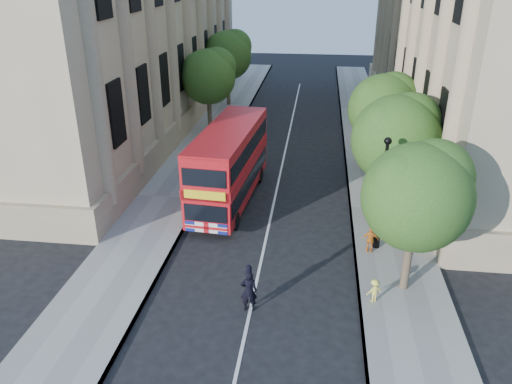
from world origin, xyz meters
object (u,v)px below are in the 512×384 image
(lamp_post, at_px, (381,199))
(double_decker_bus, at_px, (229,163))
(police_constable, at_px, (249,291))
(woman_pedestrian, at_px, (405,218))
(box_van, at_px, (227,163))

(lamp_post, relative_size, double_decker_bus, 0.58)
(police_constable, xyz_separation_m, woman_pedestrian, (6.44, 6.37, 0.12))
(lamp_post, xyz_separation_m, woman_pedestrian, (1.38, 1.37, -1.55))
(box_van, bearing_deg, double_decker_bus, -72.27)
(lamp_post, height_order, double_decker_bus, lamp_post)
(box_van, xyz_separation_m, woman_pedestrian, (9.29, -4.80, -0.44))
(lamp_post, relative_size, box_van, 1.01)
(lamp_post, xyz_separation_m, box_van, (-7.91, 6.16, -1.11))
(woman_pedestrian, bearing_deg, lamp_post, 20.80)
(lamp_post, distance_m, police_constable, 7.30)
(double_decker_bus, xyz_separation_m, police_constable, (2.31, -9.11, -1.39))
(double_decker_bus, height_order, woman_pedestrian, double_decker_bus)
(double_decker_bus, bearing_deg, woman_pedestrian, -12.91)
(double_decker_bus, relative_size, woman_pedestrian, 5.30)
(double_decker_bus, bearing_deg, box_van, 109.33)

